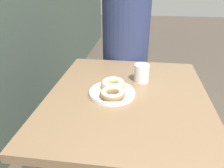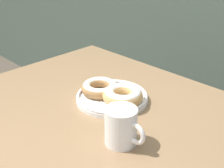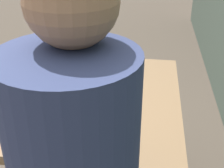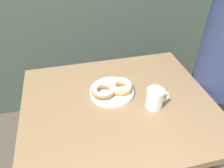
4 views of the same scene
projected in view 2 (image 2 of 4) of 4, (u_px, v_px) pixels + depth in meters
The scene contains 3 objects.
dining_table at pixel (98, 135), 1.00m from camera, with size 0.95×0.80×0.75m.
donut_plate at pixel (112, 94), 1.00m from camera, with size 0.25×0.23×0.06m.
coffee_mug at pixel (122, 126), 0.79m from camera, with size 0.12×0.08×0.10m.
Camera 2 is at (0.62, -0.33, 1.24)m, focal length 50.00 mm.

